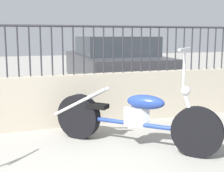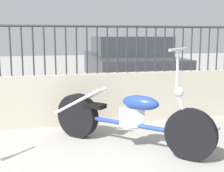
# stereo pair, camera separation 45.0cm
# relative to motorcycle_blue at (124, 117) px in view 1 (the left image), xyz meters

# --- Properties ---
(low_wall) EXTENTS (9.40, 0.18, 0.82)m
(low_wall) POSITION_rel_motorcycle_blue_xyz_m (-0.90, 1.12, 0.03)
(low_wall) COLOR #B2A893
(low_wall) RESTS_ON ground_plane
(fence_railing) EXTENTS (9.40, 0.04, 0.77)m
(fence_railing) POSITION_rel_motorcycle_blue_xyz_m (-0.90, 1.12, 0.94)
(fence_railing) COLOR #2D2D33
(fence_railing) RESTS_ON low_wall
(motorcycle_blue) EXTENTS (1.70, 1.72, 1.29)m
(motorcycle_blue) POSITION_rel_motorcycle_blue_xyz_m (0.00, 0.00, 0.00)
(motorcycle_blue) COLOR black
(motorcycle_blue) RESTS_ON ground_plane
(car_dark_grey) EXTENTS (2.19, 4.55, 1.40)m
(car_dark_grey) POSITION_rel_motorcycle_blue_xyz_m (1.27, 4.00, 0.33)
(car_dark_grey) COLOR black
(car_dark_grey) RESTS_ON ground_plane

